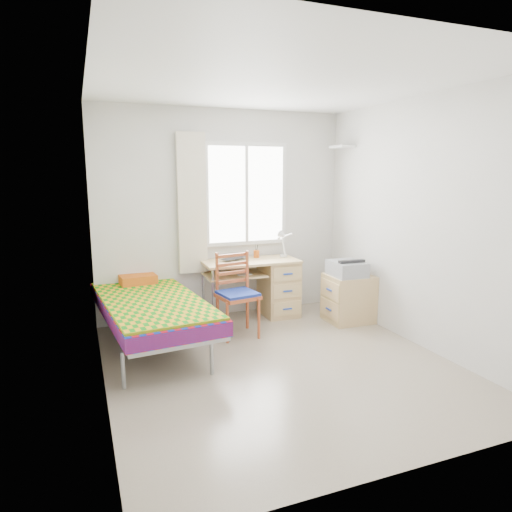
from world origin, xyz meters
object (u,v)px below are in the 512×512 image
at_px(chair, 237,289).
at_px(printer, 347,268).
at_px(cabinet, 348,298).
at_px(bed, 150,304).
at_px(desk, 273,284).

bearing_deg(chair, printer, -12.54).
bearing_deg(cabinet, bed, 178.38).
distance_m(bed, printer, 2.37).
xyz_separation_m(chair, printer, (1.39, -0.08, 0.15)).
height_order(bed, desk, bed).
relative_size(desk, printer, 2.69).
relative_size(desk, chair, 1.28).
bearing_deg(bed, printer, -9.36).
relative_size(bed, chair, 2.28).
bearing_deg(printer, desk, 143.33).
height_order(bed, chair, chair).
relative_size(cabinet, printer, 1.31).
height_order(desk, cabinet, desk).
xyz_separation_m(cabinet, printer, (-0.05, -0.01, 0.39)).
bearing_deg(desk, cabinet, -34.96).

